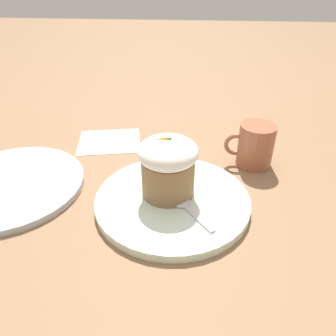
{
  "coord_description": "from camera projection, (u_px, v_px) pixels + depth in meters",
  "views": [
    {
      "loc": [
        -0.03,
        0.45,
        0.37
      ],
      "look_at": [
        0.01,
        -0.01,
        0.07
      ],
      "focal_mm": 35.0,
      "sensor_mm": 36.0,
      "label": 1
    }
  ],
  "objects": [
    {
      "name": "ground_plane",
      "position": [
        172.0,
        204.0,
        0.58
      ],
      "size": [
        4.0,
        4.0,
        0.0
      ],
      "primitive_type": "plane",
      "color": "#846042"
    },
    {
      "name": "carrot_cake",
      "position": [
        168.0,
        165.0,
        0.55
      ],
      "size": [
        0.1,
        0.1,
        0.11
      ],
      "color": "olive",
      "rests_on": "dessert_plate"
    },
    {
      "name": "paper_napkin",
      "position": [
        109.0,
        141.0,
        0.77
      ],
      "size": [
        0.16,
        0.14,
        0.0
      ],
      "color": "white",
      "rests_on": "ground_plane"
    },
    {
      "name": "spoon",
      "position": [
        184.0,
        204.0,
        0.55
      ],
      "size": [
        0.08,
        0.1,
        0.01
      ],
      "color": "silver",
      "rests_on": "dessert_plate"
    },
    {
      "name": "coffee_cup",
      "position": [
        255.0,
        145.0,
        0.67
      ],
      "size": [
        0.1,
        0.07,
        0.09
      ],
      "color": "#9E563D",
      "rests_on": "ground_plane"
    },
    {
      "name": "dessert_plate",
      "position": [
        172.0,
        201.0,
        0.57
      ],
      "size": [
        0.27,
        0.27,
        0.02
      ],
      "color": "silver",
      "rests_on": "ground_plane"
    },
    {
      "name": "side_plate",
      "position": [
        10.0,
        185.0,
        0.62
      ],
      "size": [
        0.27,
        0.27,
        0.01
      ],
      "color": "#B2B7BC",
      "rests_on": "ground_plane"
    }
  ]
}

